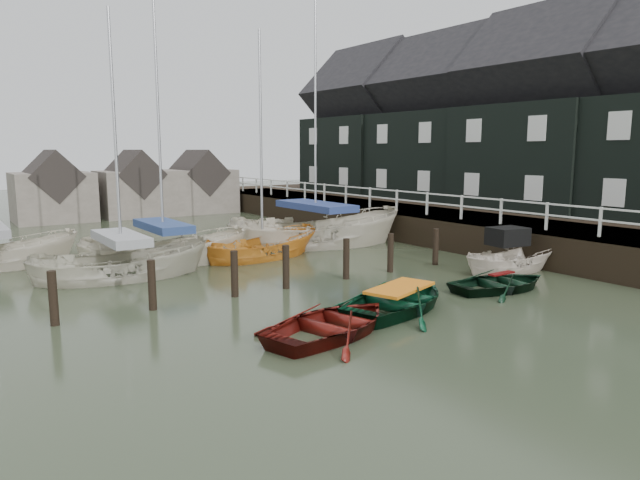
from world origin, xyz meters
TOP-DOWN VIEW (x-y plane):
  - ground at (0.00, 0.00)m, footprint 120.00×120.00m
  - pier at (9.48, 10.00)m, footprint 3.04×32.00m
  - land_strip at (15.00, 10.00)m, footprint 14.00×38.00m
  - quay_houses at (14.99, 8.66)m, footprint 6.52×28.14m
  - mooring_pilings at (-1.11, 3.00)m, footprint 13.72×0.22m
  - far_sheds at (0.83, 26.00)m, footprint 14.00×4.08m
  - rowboat_red at (-2.64, -1.56)m, footprint 4.57×3.79m
  - rowboat_green at (0.11, -0.87)m, footprint 4.94×4.18m
  - rowboat_dkgreen at (4.30, -1.01)m, footprint 3.84×2.98m
  - motorboat at (6.80, 0.55)m, footprint 4.13×2.08m
  - sailboat_a at (-5.06, 7.48)m, footprint 6.23×2.97m
  - sailboat_b at (-2.98, 9.20)m, footprint 6.78×4.56m
  - sailboat_c at (0.77, 8.11)m, footprint 5.72×2.80m
  - sailboat_d at (4.22, 9.31)m, footprint 8.63×5.57m

SIDE VIEW (x-z plane):
  - ground at x=0.00m, z-range 0.00..0.00m
  - land_strip at x=15.00m, z-range -0.75..0.75m
  - rowboat_red at x=-2.64m, z-range -0.41..0.41m
  - rowboat_green at x=0.11m, z-range -0.44..0.44m
  - rowboat_dkgreen at x=4.30m, z-range -0.36..0.36m
  - sailboat_c at x=0.77m, z-range -5.01..5.05m
  - sailboat_d at x=4.22m, z-range -6.18..6.30m
  - sailboat_a at x=-5.06m, z-range -4.98..5.10m
  - sailboat_b at x=-2.98m, z-range -6.19..6.32m
  - motorboat at x=6.80m, z-range -1.07..1.29m
  - mooring_pilings at x=-1.11m, z-range -0.40..1.40m
  - pier at x=9.48m, z-range -0.64..2.06m
  - far_sheds at x=0.83m, z-range -0.34..4.06m
  - quay_houses at x=14.99m, z-range 0.68..10.68m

